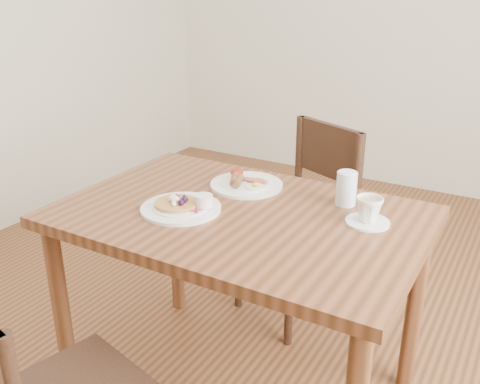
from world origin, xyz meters
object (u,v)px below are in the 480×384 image
(teacup_saucer, at_px, (369,212))
(water_glass, at_px, (346,189))
(pancake_plate, at_px, (182,206))
(chair_far, at_px, (304,213))
(breakfast_plate, at_px, (245,183))
(dining_table, at_px, (240,238))

(teacup_saucer, height_order, water_glass, water_glass)
(pancake_plate, height_order, teacup_saucer, teacup_saucer)
(chair_far, distance_m, teacup_saucer, 0.73)
(water_glass, bearing_deg, breakfast_plate, -176.43)
(dining_table, xyz_separation_m, teacup_saucer, (0.40, 0.13, 0.14))
(pancake_plate, relative_size, teacup_saucer, 1.93)
(teacup_saucer, bearing_deg, pancake_plate, -159.55)
(breakfast_plate, xyz_separation_m, teacup_saucer, (0.50, -0.08, 0.03))
(breakfast_plate, relative_size, water_glass, 2.30)
(breakfast_plate, relative_size, teacup_saucer, 1.93)
(pancake_plate, xyz_separation_m, water_glass, (0.46, 0.32, 0.04))
(chair_far, relative_size, pancake_plate, 3.26)
(pancake_plate, relative_size, water_glass, 2.30)
(breakfast_plate, distance_m, teacup_saucer, 0.50)
(breakfast_plate, bearing_deg, dining_table, -64.64)
(dining_table, bearing_deg, breakfast_plate, 115.36)
(dining_table, bearing_deg, chair_far, 93.18)
(dining_table, distance_m, breakfast_plate, 0.26)
(dining_table, distance_m, pancake_plate, 0.22)
(pancake_plate, height_order, water_glass, water_glass)
(pancake_plate, bearing_deg, teacup_saucer, 20.45)
(chair_far, distance_m, breakfast_plate, 0.50)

